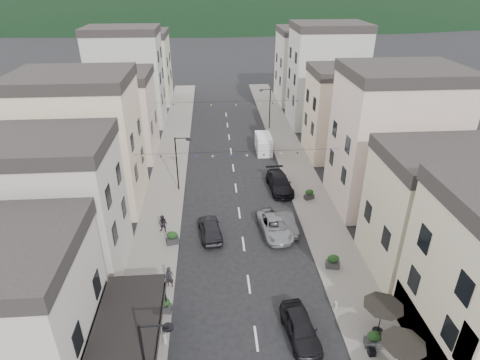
% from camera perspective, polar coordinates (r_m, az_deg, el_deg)
% --- Properties ---
extents(sidewalk_left, '(4.00, 76.00, 0.12)m').
position_cam_1_polar(sidewalk_left, '(48.67, -9.90, 2.00)').
color(sidewalk_left, slate).
rests_on(sidewalk_left, ground).
extents(sidewalk_right, '(4.00, 76.00, 0.12)m').
position_cam_1_polar(sidewalk_right, '(49.39, 7.69, 2.56)').
color(sidewalk_right, slate).
rests_on(sidewalk_right, ground).
extents(hill_backdrop, '(640.00, 360.00, 70.00)m').
position_cam_1_polar(hill_backdrop, '(312.48, -4.12, 23.64)').
color(hill_backdrop, black).
rests_on(hill_backdrop, ground).
extents(boutique_awning, '(3.77, 7.50, 3.28)m').
position_cam_1_polar(boutique_awning, '(24.79, -15.14, -18.87)').
color(boutique_awning, black).
rests_on(boutique_awning, ground).
extents(buildings_row_left, '(10.20, 54.16, 14.00)m').
position_cam_1_polar(buildings_row_left, '(53.05, -17.58, 10.30)').
color(buildings_row_left, beige).
rests_on(buildings_row_left, ground).
extents(buildings_row_right, '(10.20, 54.16, 14.50)m').
position_cam_1_polar(buildings_row_right, '(53.20, 14.69, 10.96)').
color(buildings_row_right, beige).
rests_on(buildings_row_right, ground).
extents(cafe_terrace, '(2.50, 8.10, 2.53)m').
position_cam_1_polar(cafe_terrace, '(25.48, 22.10, -21.16)').
color(cafe_terrace, black).
rests_on(cafe_terrace, ground).
extents(streetlamp_left_near, '(1.70, 0.56, 6.00)m').
position_cam_1_polar(streetlamp_left_near, '(22.15, -12.76, -23.50)').
color(streetlamp_left_near, black).
rests_on(streetlamp_left_near, ground).
extents(streetlamp_left_far, '(1.70, 0.56, 6.00)m').
position_cam_1_polar(streetlamp_left_far, '(41.57, -8.65, 3.06)').
color(streetlamp_left_far, black).
rests_on(streetlamp_left_far, ground).
extents(streetlamp_right_far, '(1.70, 0.56, 6.00)m').
position_cam_1_polar(streetlamp_right_far, '(58.88, 4.01, 10.67)').
color(streetlamp_right_far, black).
rests_on(streetlamp_right_far, ground).
extents(bollards, '(11.66, 10.26, 0.60)m').
position_cam_1_polar(bollards, '(26.74, 2.46, -21.81)').
color(bollards, gray).
rests_on(bollards, ground).
extents(bunting_near, '(19.00, 0.28, 0.62)m').
position_cam_1_polar(bunting_near, '(37.05, -0.23, 3.57)').
color(bunting_near, black).
rests_on(bunting_near, ground).
extents(bunting_far, '(19.00, 0.28, 0.62)m').
position_cam_1_polar(bunting_far, '(52.06, -1.48, 10.71)').
color(bunting_far, black).
rests_on(bunting_far, ground).
extents(parked_car_a, '(2.29, 4.63, 1.52)m').
position_cam_1_polar(parked_car_a, '(27.20, 8.60, -20.01)').
color(parked_car_a, black).
rests_on(parked_car_a, ground).
extents(parked_car_b, '(1.99, 4.67, 1.50)m').
position_cam_1_polar(parked_car_b, '(36.43, 6.31, -5.86)').
color(parked_car_b, '#2E2E31').
rests_on(parked_car_b, ground).
extents(parked_car_c, '(2.99, 5.47, 1.45)m').
position_cam_1_polar(parked_car_c, '(35.76, 4.97, -6.54)').
color(parked_car_c, gray).
rests_on(parked_car_c, ground).
extents(parked_car_d, '(2.58, 5.62, 1.59)m').
position_cam_1_polar(parked_car_d, '(42.72, 5.63, -0.39)').
color(parked_car_d, black).
rests_on(parked_car_d, ground).
extents(parked_car_e, '(2.38, 4.68, 1.53)m').
position_cam_1_polar(parked_car_e, '(35.33, -4.25, -6.91)').
color(parked_car_e, black).
rests_on(parked_car_e, ground).
extents(delivery_van, '(1.94, 4.74, 2.26)m').
position_cam_1_polar(delivery_van, '(51.81, 3.37, 5.25)').
color(delivery_van, white).
rests_on(delivery_van, ground).
extents(pedestrian_a, '(0.69, 0.52, 1.70)m').
position_cam_1_polar(pedestrian_a, '(30.39, -10.00, -13.45)').
color(pedestrian_a, black).
rests_on(pedestrian_a, sidewalk_left).
extents(pedestrian_b, '(0.98, 0.88, 1.68)m').
position_cam_1_polar(pedestrian_b, '(36.13, -10.88, -6.15)').
color(pedestrian_b, black).
rests_on(pedestrian_b, sidewalk_left).
extents(planter_la, '(1.08, 0.69, 1.14)m').
position_cam_1_polar(planter_la, '(28.83, -10.77, -17.08)').
color(planter_la, '#2D2D30').
rests_on(planter_la, sidewalk_left).
extents(planter_lb, '(1.18, 0.85, 1.19)m').
position_cam_1_polar(planter_lb, '(34.71, -9.59, -8.10)').
color(planter_lb, '#29292B').
rests_on(planter_lb, sidewalk_left).
extents(planter_ra, '(1.11, 0.71, 1.17)m').
position_cam_1_polar(planter_ra, '(27.66, 18.49, -20.67)').
color(planter_ra, '#2F2F32').
rests_on(planter_ra, sidewalk_right).
extents(planter_rb, '(1.14, 0.76, 1.18)m').
position_cam_1_polar(planter_rb, '(32.57, 13.07, -11.22)').
color(planter_rb, '#333235').
rests_on(planter_rb, sidewalk_right).
extents(planter_rc, '(1.09, 0.83, 1.08)m').
position_cam_1_polar(planter_rc, '(41.22, 9.81, -2.02)').
color(planter_rc, '#2C2C2E').
rests_on(planter_rc, sidewalk_right).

